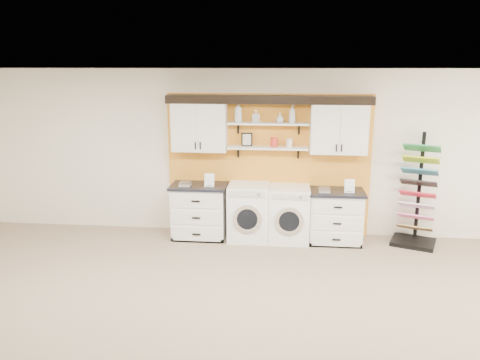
# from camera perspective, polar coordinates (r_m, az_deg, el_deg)

# --- Properties ---
(ceiling) EXTENTS (10.00, 10.00, 0.00)m
(ceiling) POSITION_cam_1_polar(r_m,az_deg,el_deg) (3.79, 1.19, 12.94)
(ceiling) COLOR white
(ceiling) RESTS_ON wall_back
(wall_back) EXTENTS (10.00, 0.00, 10.00)m
(wall_back) POSITION_cam_1_polar(r_m,az_deg,el_deg) (7.92, 3.46, 3.26)
(wall_back) COLOR white
(wall_back) RESTS_ON floor
(accent_panel) EXTENTS (3.40, 0.07, 2.40)m
(accent_panel) POSITION_cam_1_polar(r_m,az_deg,el_deg) (7.93, 3.43, 1.80)
(accent_panel) COLOR orange
(accent_panel) RESTS_ON wall_back
(upper_cabinet_left) EXTENTS (0.90, 0.35, 0.84)m
(upper_cabinet_left) POSITION_cam_1_polar(r_m,az_deg,el_deg) (7.77, -4.96, 6.61)
(upper_cabinet_left) COLOR white
(upper_cabinet_left) RESTS_ON wall_back
(upper_cabinet_right) EXTENTS (0.90, 0.35, 0.84)m
(upper_cabinet_right) POSITION_cam_1_polar(r_m,az_deg,el_deg) (7.68, 11.96, 6.28)
(upper_cabinet_right) COLOR white
(upper_cabinet_right) RESTS_ON wall_back
(shelf_lower) EXTENTS (1.32, 0.28, 0.03)m
(shelf_lower) POSITION_cam_1_polar(r_m,az_deg,el_deg) (7.70, 3.42, 3.94)
(shelf_lower) COLOR white
(shelf_lower) RESTS_ON wall_back
(shelf_upper) EXTENTS (1.32, 0.28, 0.03)m
(shelf_upper) POSITION_cam_1_polar(r_m,az_deg,el_deg) (7.64, 3.46, 6.90)
(shelf_upper) COLOR white
(shelf_upper) RESTS_ON wall_back
(crown_molding) EXTENTS (3.30, 0.41, 0.13)m
(crown_molding) POSITION_cam_1_polar(r_m,az_deg,el_deg) (7.62, 3.51, 9.88)
(crown_molding) COLOR black
(crown_molding) RESTS_ON wall_back
(picture_frame) EXTENTS (0.18, 0.02, 0.22)m
(picture_frame) POSITION_cam_1_polar(r_m,az_deg,el_deg) (7.75, 0.85, 4.96)
(picture_frame) COLOR black
(picture_frame) RESTS_ON shelf_lower
(canister_red) EXTENTS (0.11, 0.11, 0.16)m
(canister_red) POSITION_cam_1_polar(r_m,az_deg,el_deg) (7.68, 4.17, 4.62)
(canister_red) COLOR red
(canister_red) RESTS_ON shelf_lower
(canister_cream) EXTENTS (0.10, 0.10, 0.14)m
(canister_cream) POSITION_cam_1_polar(r_m,az_deg,el_deg) (7.68, 6.04, 4.50)
(canister_cream) COLOR silver
(canister_cream) RESTS_ON shelf_lower
(base_cabinet_left) EXTENTS (0.94, 0.66, 0.92)m
(base_cabinet_left) POSITION_cam_1_polar(r_m,az_deg,el_deg) (7.93, -4.95, -3.77)
(base_cabinet_left) COLOR white
(base_cabinet_left) RESTS_ON floor
(base_cabinet_right) EXTENTS (0.89, 0.66, 0.88)m
(base_cabinet_right) POSITION_cam_1_polar(r_m,az_deg,el_deg) (7.85, 11.54, -4.35)
(base_cabinet_right) COLOR white
(base_cabinet_right) RESTS_ON floor
(washer) EXTENTS (0.67, 0.71, 0.94)m
(washer) POSITION_cam_1_polar(r_m,az_deg,el_deg) (7.82, 1.10, -3.90)
(washer) COLOR white
(washer) RESTS_ON floor
(dryer) EXTENTS (0.65, 0.71, 0.91)m
(dryer) POSITION_cam_1_polar(r_m,az_deg,el_deg) (7.80, 6.01, -4.12)
(dryer) COLOR white
(dryer) RESTS_ON floor
(sample_rack) EXTENTS (0.82, 0.75, 1.82)m
(sample_rack) POSITION_cam_1_polar(r_m,az_deg,el_deg) (8.08, 20.68, -3.52)
(sample_rack) COLOR black
(sample_rack) RESTS_ON floor
(soap_bottle_a) EXTENTS (0.13, 0.13, 0.33)m
(soap_bottle_a) POSITION_cam_1_polar(r_m,az_deg,el_deg) (7.66, -0.21, 8.30)
(soap_bottle_a) COLOR silver
(soap_bottle_a) RESTS_ON shelf_upper
(soap_bottle_b) EXTENTS (0.12, 0.12, 0.20)m
(soap_bottle_b) POSITION_cam_1_polar(r_m,az_deg,el_deg) (7.64, 1.96, 7.78)
(soap_bottle_b) COLOR silver
(soap_bottle_b) RESTS_ON shelf_upper
(soap_bottle_c) EXTENTS (0.17, 0.17, 0.15)m
(soap_bottle_c) POSITION_cam_1_polar(r_m,az_deg,el_deg) (7.63, 4.89, 7.55)
(soap_bottle_c) COLOR silver
(soap_bottle_c) RESTS_ON shelf_upper
(soap_bottle_d) EXTENTS (0.15, 0.15, 0.29)m
(soap_bottle_d) POSITION_cam_1_polar(r_m,az_deg,el_deg) (7.62, 6.38, 8.01)
(soap_bottle_d) COLOR silver
(soap_bottle_d) RESTS_ON shelf_upper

